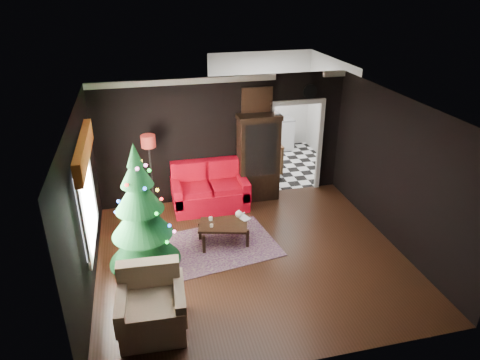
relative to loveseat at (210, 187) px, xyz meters
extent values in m
plane|color=black|center=(0.40, -2.05, -0.50)|extent=(5.50, 5.50, 0.00)
plane|color=white|center=(0.40, -2.05, 2.30)|extent=(5.50, 5.50, 0.00)
plane|color=black|center=(0.40, 0.45, 0.90)|extent=(5.50, 0.00, 5.50)
plane|color=black|center=(0.40, -4.55, 0.90)|extent=(5.50, 0.00, 5.50)
plane|color=black|center=(-2.35, -2.05, 0.90)|extent=(0.00, 5.50, 5.50)
plane|color=black|center=(3.15, -2.05, 0.90)|extent=(0.00, 5.50, 5.50)
cube|color=white|center=(-2.31, -1.85, 0.95)|extent=(0.05, 1.60, 1.40)
cube|color=#A44E1B|center=(-2.23, -1.85, 1.77)|extent=(0.12, 2.10, 0.35)
plane|color=white|center=(2.10, 1.95, -0.50)|extent=(3.00, 3.00, 0.00)
cube|color=white|center=(2.10, 3.40, 1.20)|extent=(0.70, 0.06, 0.70)
cube|color=#2D1D27|center=(-0.12, -1.56, -0.49)|extent=(2.35, 1.86, 0.01)
cylinder|color=white|center=(-0.21, -1.27, -0.05)|extent=(0.08, 0.08, 0.06)
cylinder|color=#EDECC9|center=(-0.24, -1.52, -0.05)|extent=(0.07, 0.07, 0.05)
imported|color=tan|center=(0.35, -1.39, 0.04)|extent=(0.17, 0.09, 0.24)
cylinder|color=white|center=(2.35, 0.40, 1.88)|extent=(0.32, 0.32, 0.06)
cube|color=tan|center=(1.15, 0.41, 1.75)|extent=(0.62, 0.05, 0.52)
cube|color=white|center=(2.10, 3.15, -0.05)|extent=(1.80, 0.60, 0.90)
camera|label=1|loc=(-1.37, -8.47, 4.17)|focal=32.65mm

